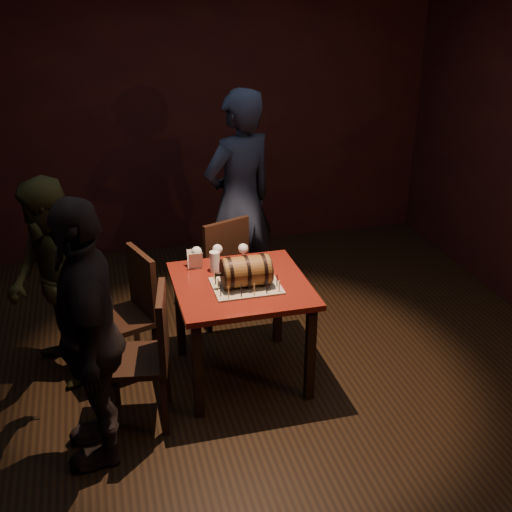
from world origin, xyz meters
name	(u,v)px	position (x,y,z in m)	size (l,w,h in m)	color
room_shell	(247,195)	(0.00, 0.00, 1.40)	(5.04, 5.04, 2.80)	black
pub_table	(241,297)	(-0.03, 0.08, 0.64)	(0.90, 0.90, 0.75)	#4C100C
cake_board	(246,286)	(-0.01, 0.01, 0.76)	(0.45, 0.35, 0.01)	#9F9581
barrel_cake	(246,271)	(-0.01, 0.01, 0.86)	(0.38, 0.22, 0.22)	brown
birthday_candles	(246,280)	(-0.01, 0.01, 0.80)	(0.40, 0.30, 0.09)	#E9DA8B
wine_glass_left	(197,252)	(-0.27, 0.39, 0.87)	(0.07, 0.07, 0.16)	silver
wine_glass_mid	(217,250)	(-0.12, 0.39, 0.87)	(0.07, 0.07, 0.16)	silver
wine_glass_right	(243,249)	(0.06, 0.36, 0.87)	(0.07, 0.07, 0.16)	silver
pint_of_ale	(215,262)	(-0.16, 0.29, 0.82)	(0.07, 0.07, 0.15)	silver
menu_card	(195,260)	(-0.29, 0.38, 0.81)	(0.10, 0.05, 0.13)	white
chair_back	(220,265)	(-0.01, 0.86, 0.52)	(0.52, 0.52, 0.93)	black
chair_left_rear	(131,308)	(-0.76, 0.33, 0.52)	(0.51, 0.51, 0.93)	black
chair_left_front	(148,350)	(-0.71, -0.25, 0.52)	(0.46, 0.46, 0.93)	black
person_back	(240,202)	(0.22, 1.17, 0.93)	(0.68, 0.45, 1.86)	#1C2338
person_left_rear	(53,285)	(-1.27, 0.39, 0.74)	(0.72, 0.56, 1.48)	#393A1D
person_left_front	(89,334)	(-1.04, -0.47, 0.82)	(0.97, 0.40, 1.65)	black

